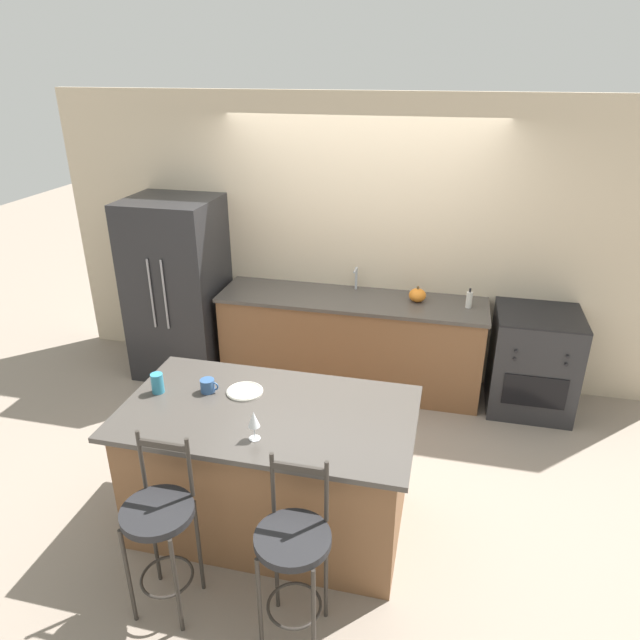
% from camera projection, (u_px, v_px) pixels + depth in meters
% --- Properties ---
extents(ground_plane, '(18.00, 18.00, 0.00)m').
position_uv_depth(ground_plane, '(342.00, 402.00, 5.36)').
color(ground_plane, gray).
extents(wall_back, '(6.00, 0.07, 2.70)m').
position_uv_depth(wall_back, '(359.00, 242.00, 5.43)').
color(wall_back, beige).
rests_on(wall_back, ground_plane).
extents(back_counter, '(2.50, 0.69, 0.92)m').
position_uv_depth(back_counter, '(351.00, 341.00, 5.51)').
color(back_counter, brown).
rests_on(back_counter, ground_plane).
extents(sink_faucet, '(0.02, 0.13, 0.22)m').
position_uv_depth(sink_faucet, '(356.00, 276.00, 5.44)').
color(sink_faucet, '#ADAFB5').
rests_on(sink_faucet, back_counter).
extents(kitchen_island, '(1.87, 1.04, 0.91)m').
position_uv_depth(kitchen_island, '(270.00, 468.00, 3.79)').
color(kitchen_island, brown).
rests_on(kitchen_island, ground_plane).
extents(refrigerator, '(0.84, 0.80, 1.77)m').
position_uv_depth(refrigerator, '(179.00, 288.00, 5.62)').
color(refrigerator, '#232326').
rests_on(refrigerator, ground_plane).
extents(oven_range, '(0.73, 0.70, 0.93)m').
position_uv_depth(oven_range, '(533.00, 361.00, 5.13)').
color(oven_range, '#28282B').
rests_on(oven_range, ground_plane).
extents(bar_stool_near, '(0.40, 0.40, 1.10)m').
position_uv_depth(bar_stool_near, '(160.00, 526.00, 3.14)').
color(bar_stool_near, '#332D28').
rests_on(bar_stool_near, ground_plane).
extents(bar_stool_far, '(0.40, 0.40, 1.10)m').
position_uv_depth(bar_stool_far, '(293.00, 553.00, 2.96)').
color(bar_stool_far, '#332D28').
rests_on(bar_stool_far, ground_plane).
extents(dinner_plate, '(0.24, 0.24, 0.02)m').
position_uv_depth(dinner_plate, '(245.00, 391.00, 3.79)').
color(dinner_plate, beige).
rests_on(dinner_plate, kitchen_island).
extents(wine_glass, '(0.07, 0.07, 0.18)m').
position_uv_depth(wine_glass, '(254.00, 420.00, 3.27)').
color(wine_glass, white).
rests_on(wine_glass, kitchen_island).
extents(coffee_mug, '(0.13, 0.10, 0.09)m').
position_uv_depth(coffee_mug, '(208.00, 386.00, 3.79)').
color(coffee_mug, '#335689').
rests_on(coffee_mug, kitchen_island).
extents(tumbler_cup, '(0.08, 0.08, 0.14)m').
position_uv_depth(tumbler_cup, '(157.00, 383.00, 3.77)').
color(tumbler_cup, teal).
rests_on(tumbler_cup, kitchen_island).
extents(pumpkin_decoration, '(0.16, 0.16, 0.15)m').
position_uv_depth(pumpkin_decoration, '(417.00, 295.00, 5.20)').
color(pumpkin_decoration, orange).
rests_on(pumpkin_decoration, back_counter).
extents(soap_bottle, '(0.05, 0.05, 0.18)m').
position_uv_depth(soap_bottle, '(469.00, 299.00, 5.07)').
color(soap_bottle, silver).
rests_on(soap_bottle, back_counter).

